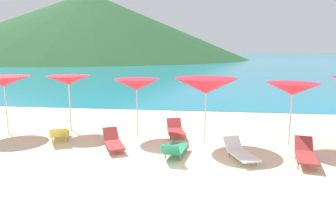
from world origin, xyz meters
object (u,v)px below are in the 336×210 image
object	(u,v)px
lounge_chair_6	(240,152)
lounge_chair_1	(113,141)
umbrella_4	(137,85)
lounge_chair_10	(175,149)
umbrella_3	(68,80)
umbrella_5	(206,86)
lounge_chair_3	(60,133)
lounge_chair_11	(305,153)
umbrella_2	(3,81)
lounge_chair_8	(176,129)
umbrella_6	(293,89)

from	to	relation	value
lounge_chair_6	lounge_chair_1	bearing A→B (deg)	152.67
umbrella_4	lounge_chair_1	distance (m)	2.52
umbrella_4	lounge_chair_10	distance (m)	3.34
umbrella_3	lounge_chair_6	world-z (taller)	umbrella_3
umbrella_3	lounge_chair_1	xyz separation A→B (m)	(2.46, -2.07, -1.84)
umbrella_5	umbrella_4	bearing A→B (deg)	165.51
lounge_chair_3	lounge_chair_11	size ratio (longest dim) A/B	0.91
umbrella_4	lounge_chair_6	xyz separation A→B (m)	(3.73, -2.23, -1.76)
umbrella_5	lounge_chair_11	world-z (taller)	umbrella_5
umbrella_2	umbrella_4	bearing A→B (deg)	3.37
lounge_chair_1	lounge_chair_10	xyz separation A→B (m)	(2.14, -0.49, -0.01)
lounge_chair_1	lounge_chair_3	world-z (taller)	lounge_chair_3
lounge_chair_10	lounge_chair_1	bearing A→B (deg)	-4.40
umbrella_3	lounge_chair_1	distance (m)	3.71
lounge_chair_8	lounge_chair_11	world-z (taller)	lounge_chair_11
umbrella_6	lounge_chair_3	world-z (taller)	umbrella_6
umbrella_3	umbrella_5	distance (m)	5.61
lounge_chair_1	lounge_chair_10	size ratio (longest dim) A/B	0.98
umbrella_4	lounge_chair_1	size ratio (longest dim) A/B	1.41
lounge_chair_10	umbrella_4	bearing A→B (deg)	-44.30
umbrella_4	lounge_chair_10	bearing A→B (deg)	-52.82
umbrella_4	umbrella_6	xyz separation A→B (m)	(5.59, -0.56, -0.01)
lounge_chair_3	lounge_chair_10	size ratio (longest dim) A/B	0.98
lounge_chair_3	umbrella_2	bearing A→B (deg)	-39.47
lounge_chair_6	lounge_chair_8	world-z (taller)	lounge_chair_8
umbrella_6	lounge_chair_3	bearing A→B (deg)	-176.38
lounge_chair_10	lounge_chair_11	bearing A→B (deg)	-171.34
umbrella_2	lounge_chair_8	world-z (taller)	umbrella_2
umbrella_6	lounge_chair_6	size ratio (longest dim) A/B	1.39
umbrella_2	umbrella_4	xyz separation A→B (m)	(5.30, 0.31, -0.09)
umbrella_2	lounge_chair_11	size ratio (longest dim) A/B	1.33
umbrella_5	lounge_chair_3	size ratio (longest dim) A/B	1.49
lounge_chair_6	lounge_chair_10	distance (m)	2.00
umbrella_4	lounge_chair_8	distance (m)	2.30
lounge_chair_1	lounge_chair_6	xyz separation A→B (m)	(4.15, -0.45, -0.03)
lounge_chair_3	umbrella_6	bearing A→B (deg)	160.53
umbrella_3	lounge_chair_8	size ratio (longest dim) A/B	1.42
umbrella_4	lounge_chair_3	bearing A→B (deg)	-157.94
umbrella_3	lounge_chair_8	xyz separation A→B (m)	(4.39, -0.21, -1.84)
umbrella_5	umbrella_6	world-z (taller)	umbrella_5
umbrella_4	lounge_chair_10	size ratio (longest dim) A/B	1.39
umbrella_5	lounge_chair_3	xyz separation A→B (m)	(-5.31, -0.40, -1.77)
umbrella_6	lounge_chair_8	bearing A→B (deg)	171.10
umbrella_2	lounge_chair_11	xyz separation A→B (m)	(10.91, -1.95, -1.80)
umbrella_3	umbrella_6	distance (m)	8.52
lounge_chair_6	lounge_chair_11	distance (m)	1.89
umbrella_2	lounge_chair_11	bearing A→B (deg)	-10.13
umbrella_3	lounge_chair_6	size ratio (longest dim) A/B	1.45
lounge_chair_3	lounge_chair_11	distance (m)	8.37
lounge_chair_1	umbrella_4	bearing A→B (deg)	49.31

